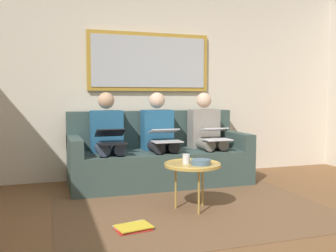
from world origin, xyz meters
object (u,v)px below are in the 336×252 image
(person_left, at_px, (207,134))
(couch, at_px, (158,158))
(person_middle, at_px, (159,135))
(magazine_stack, at_px, (133,227))
(person_right, at_px, (108,137))
(coffee_table, at_px, (192,165))
(bowl, at_px, (201,162))
(cup, at_px, (186,159))
(laptop_silver, at_px, (165,136))
(laptop_black, at_px, (111,137))
(laptop_white, at_px, (215,134))
(framed_mirror, at_px, (150,62))

(person_left, bearing_deg, couch, -6.13)
(person_middle, height_order, magazine_stack, person_middle)
(person_right, xyz_separation_m, magazine_stack, (0.03, 1.50, -0.59))
(coffee_table, xyz_separation_m, person_middle, (-0.01, -1.15, 0.18))
(couch, xyz_separation_m, person_right, (0.64, 0.07, 0.30))
(coffee_table, distance_m, bowl, 0.10)
(cup, height_order, person_left, person_left)
(cup, xyz_separation_m, laptop_silver, (-0.06, -0.87, 0.13))
(person_right, distance_m, laptop_black, 0.23)
(bowl, height_order, laptop_black, laptop_black)
(person_left, distance_m, person_right, 1.28)
(laptop_black, bearing_deg, cup, 123.04)
(coffee_table, distance_m, magazine_stack, 0.85)
(laptop_white, distance_m, laptop_silver, 0.64)
(person_left, relative_size, laptop_white, 3.26)
(person_middle, bearing_deg, laptop_silver, 90.00)
(person_middle, bearing_deg, bowl, 92.00)
(magazine_stack, bearing_deg, person_right, -91.20)
(cup, bearing_deg, laptop_white, -129.03)
(couch, bearing_deg, person_middle, 90.00)
(laptop_black, xyz_separation_m, magazine_stack, (0.03, 1.27, -0.61))
(person_middle, relative_size, laptop_black, 3.05)
(laptop_silver, distance_m, person_right, 0.68)
(couch, distance_m, person_left, 0.71)
(bowl, distance_m, person_middle, 1.23)
(laptop_black, bearing_deg, coffee_table, 124.33)
(person_left, bearing_deg, laptop_silver, 20.77)
(framed_mirror, distance_m, person_left, 1.23)
(person_left, xyz_separation_m, laptop_black, (1.28, 0.23, 0.02))
(cup, distance_m, laptop_white, 1.13)
(laptop_white, relative_size, laptop_silver, 0.99)
(magazine_stack, bearing_deg, bowl, -158.67)
(laptop_black, bearing_deg, magazine_stack, 88.58)
(person_left, bearing_deg, laptop_black, 10.22)
(cup, xyz_separation_m, person_right, (0.58, -1.12, 0.11))
(couch, relative_size, coffee_table, 4.07)
(framed_mirror, height_order, laptop_black, framed_mirror)
(couch, height_order, magazine_stack, couch)
(couch, height_order, laptop_silver, couch)
(couch, bearing_deg, cup, 86.88)
(person_middle, xyz_separation_m, person_right, (0.64, 0.00, 0.00))
(framed_mirror, distance_m, bowl, 2.00)
(person_left, height_order, laptop_white, person_left)
(coffee_table, height_order, laptop_black, laptop_black)
(framed_mirror, bearing_deg, person_left, 144.48)
(bowl, bearing_deg, person_left, -116.04)
(person_right, bearing_deg, person_left, 180.00)
(person_middle, bearing_deg, coffee_table, 89.36)
(coffee_table, xyz_separation_m, bowl, (-0.06, 0.07, 0.04))
(cup, xyz_separation_m, laptop_white, (-0.70, -0.87, 0.14))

